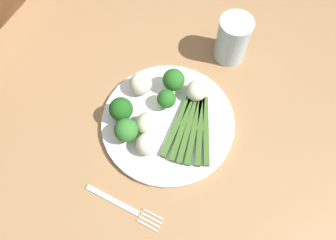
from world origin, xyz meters
TOP-DOWN VIEW (x-y plane):
  - ground_plane at (0.00, 0.00)m, footprint 6.00×6.00m
  - dining_table at (0.00, 0.00)m, footprint 1.15×0.96m
  - chair at (-0.00, -0.62)m, footprint 0.48×0.48m
  - plate at (0.06, 0.03)m, footprint 0.29×0.29m
  - asparagus_bundle at (0.05, 0.08)m, footprint 0.17×0.11m
  - broccoli_near_center at (0.13, -0.03)m, footprint 0.05×0.05m
  - broccoli_back at (0.09, -0.07)m, footprint 0.05×0.05m
  - broccoli_right at (-0.02, -0.00)m, footprint 0.05×0.05m
  - broccoli_front_left at (0.02, 0.01)m, footprint 0.04×0.04m
  - cauliflower_outer_edge at (0.13, 0.02)m, footprint 0.05×0.05m
  - cauliflower_near_fork at (0.01, -0.06)m, footprint 0.05×0.05m
  - cauliflower_edge at (-0.03, 0.05)m, footprint 0.05×0.05m
  - cauliflower_back_right at (0.09, -0.01)m, footprint 0.05×0.05m
  - fork at (0.26, 0.03)m, footprint 0.03×0.17m
  - water_glass at (-0.18, 0.08)m, footprint 0.08×0.08m

SIDE VIEW (x-z plane):
  - ground_plane at x=0.00m, z-range -0.02..0.00m
  - chair at x=0.00m, z-range 0.07..0.94m
  - dining_table at x=0.00m, z-range 0.26..0.98m
  - fork at x=0.26m, z-range 0.72..0.73m
  - plate at x=0.06m, z-range 0.72..0.74m
  - asparagus_bundle at x=0.05m, z-range 0.74..0.75m
  - cauliflower_outer_edge at x=0.13m, z-range 0.74..0.78m
  - cauliflower_edge at x=-0.03m, z-range 0.74..0.78m
  - cauliflower_back_right at x=0.09m, z-range 0.74..0.79m
  - cauliflower_near_fork at x=0.01m, z-range 0.74..0.79m
  - broccoli_front_left at x=0.02m, z-range 0.74..0.79m
  - broccoli_right at x=-0.02m, z-range 0.74..0.80m
  - broccoli_near_center at x=0.13m, z-range 0.74..0.80m
  - broccoli_back at x=0.09m, z-range 0.74..0.80m
  - water_glass at x=-0.18m, z-range 0.72..0.84m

